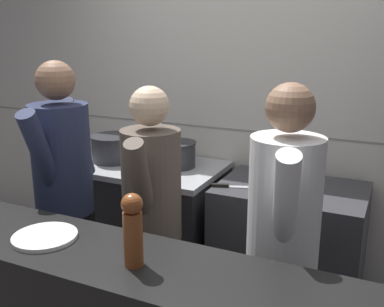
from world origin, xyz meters
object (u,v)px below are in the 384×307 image
(chef_head_cook, at_px, (64,188))
(chef_sous, at_px, (152,214))
(oven_range, at_px, (147,222))
(plated_dish_appetiser, at_px, (45,237))
(sauce_pot, at_px, (177,153))
(stock_pot, at_px, (113,147))
(pepper_mill, at_px, (133,228))
(chef_line, at_px, (283,239))
(chefs_knife, at_px, (236,186))

(chef_head_cook, relative_size, chef_sous, 1.07)
(oven_range, height_order, plated_dish_appetiser, plated_dish_appetiser)
(sauce_pot, height_order, chef_sous, chef_sous)
(chef_head_cook, bearing_deg, stock_pot, 88.16)
(oven_range, relative_size, sauce_pot, 4.02)
(sauce_pot, relative_size, chef_head_cook, 0.16)
(sauce_pot, bearing_deg, pepper_mill, -68.76)
(sauce_pot, xyz_separation_m, pepper_mill, (0.57, -1.46, 0.14))
(oven_range, xyz_separation_m, chef_line, (1.22, -0.78, 0.46))
(sauce_pot, bearing_deg, stock_pot, -171.75)
(oven_range, distance_m, chef_head_cook, 0.88)
(stock_pot, xyz_separation_m, chef_line, (1.48, -0.77, -0.10))
(oven_range, bearing_deg, chefs_knife, -11.72)
(sauce_pot, bearing_deg, chef_line, -40.47)
(oven_range, relative_size, chef_sous, 0.71)
(chef_head_cook, distance_m, chef_sous, 0.61)
(stock_pot, height_order, sauce_pot, stock_pot)
(oven_range, xyz_separation_m, chef_sous, (0.47, -0.71, 0.42))
(stock_pot, distance_m, chef_sous, 1.02)
(oven_range, height_order, pepper_mill, pepper_mill)
(stock_pot, relative_size, chef_sous, 0.21)
(stock_pot, relative_size, chefs_knife, 0.91)
(oven_range, relative_size, pepper_mill, 3.88)
(chef_head_cook, bearing_deg, sauce_pot, 52.33)
(oven_range, bearing_deg, stock_pot, -176.27)
(oven_range, xyz_separation_m, chef_head_cook, (-0.13, -0.72, 0.49))
(chefs_knife, xyz_separation_m, chef_sous, (-0.29, -0.55, -0.03))
(chef_sous, bearing_deg, pepper_mill, -80.26)
(pepper_mill, bearing_deg, plated_dish_appetiser, 176.71)
(oven_range, bearing_deg, plated_dish_appetiser, -76.16)
(sauce_pot, distance_m, chefs_knife, 0.58)
(chef_line, bearing_deg, chef_head_cook, 163.53)
(oven_range, distance_m, chef_line, 1.52)
(chef_line, bearing_deg, chef_sous, 160.49)
(chefs_knife, bearing_deg, plated_dish_appetiser, -109.23)
(chefs_knife, xyz_separation_m, chef_line, (0.46, -0.62, 0.01))
(oven_range, relative_size, chefs_knife, 3.00)
(oven_range, distance_m, sauce_pot, 0.60)
(chefs_knife, bearing_deg, oven_range, 168.28)
(chef_sous, distance_m, chef_line, 0.75)
(chef_sous, bearing_deg, stock_pot, 121.08)
(stock_pot, relative_size, chef_line, 0.21)
(chefs_knife, height_order, plated_dish_appetiser, plated_dish_appetiser)
(stock_pot, xyz_separation_m, pepper_mill, (1.06, -1.39, 0.13))
(stock_pot, distance_m, chef_head_cook, 0.72)
(chef_line, bearing_deg, sauce_pot, 125.68)
(chefs_knife, height_order, pepper_mill, pepper_mill)
(oven_range, xyz_separation_m, chefs_knife, (0.76, -0.16, 0.45))
(sauce_pot, bearing_deg, oven_range, -166.89)
(pepper_mill, distance_m, chef_sous, 0.81)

